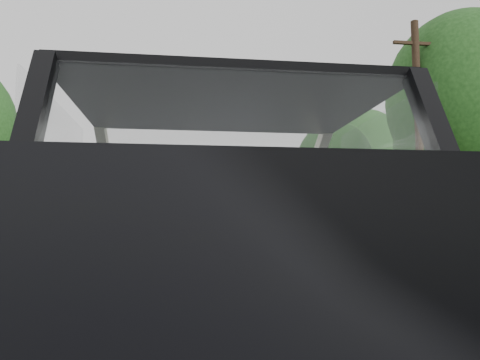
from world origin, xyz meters
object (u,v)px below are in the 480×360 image
object	(u,v)px
subject_car	(219,230)
cat	(243,183)
other_car	(176,227)
utility_pole	(419,134)
highway_sign	(305,217)

from	to	relation	value
subject_car	cat	world-z (taller)	subject_car
other_car	subject_car	bearing A→B (deg)	-99.29
other_car	utility_pole	xyz separation A→B (m)	(7.58, -6.99, 2.89)
cat	highway_sign	distance (m)	19.46
other_car	utility_pole	world-z (taller)	utility_pole
cat	highway_sign	world-z (taller)	highway_sign
utility_pole	highway_sign	bearing A→B (deg)	98.84
highway_sign	utility_pole	distance (m)	9.07
subject_car	highway_sign	size ratio (longest dim) A/B	1.55
subject_car	utility_pole	world-z (taller)	utility_pole
subject_car	cat	size ratio (longest dim) A/B	6.64
cat	utility_pole	size ratio (longest dim) A/B	0.08
subject_car	cat	bearing A→B (deg)	69.95
subject_car	other_car	bearing A→B (deg)	91.31
other_car	highway_sign	world-z (taller)	highway_sign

